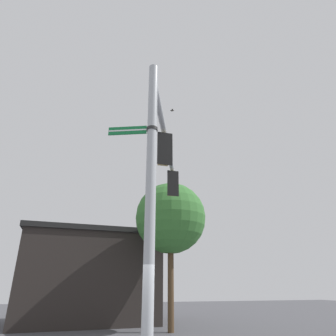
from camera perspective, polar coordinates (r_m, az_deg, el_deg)
The scene contains 8 objects.
signal_pole at distance 6.69m, azimuth -3.49°, elevation -6.55°, with size 0.24×0.24×7.78m, color #ADB2B7.
mast_arm at distance 11.44m, azimuth -0.28°, elevation 4.84°, with size 0.20×0.20×7.54m, color #ADB2B7.
traffic_light_nearest_pole at distance 10.18m, azimuth -0.89°, elevation 3.47°, with size 0.54×0.49×1.31m.
traffic_light_mid_inner at distance 13.51m, azimuth 0.76°, elevation -3.23°, with size 0.54×0.49×1.31m.
street_name_sign at distance 7.48m, azimuth -5.66°, elevation 7.46°, with size 1.20×0.57×0.22m.
bird_flying at distance 16.59m, azimuth 0.82°, elevation 11.28°, with size 0.23×0.36×0.12m.
storefront_building at distance 20.74m, azimuth -15.29°, elevation -19.85°, with size 8.72×7.70×5.44m.
tree_by_storefront at distance 16.53m, azimuth 0.50°, elevation -9.85°, with size 3.93×3.93×7.65m.
Camera 1 is at (-1.38, -6.28, 2.06)m, focal length 30.93 mm.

